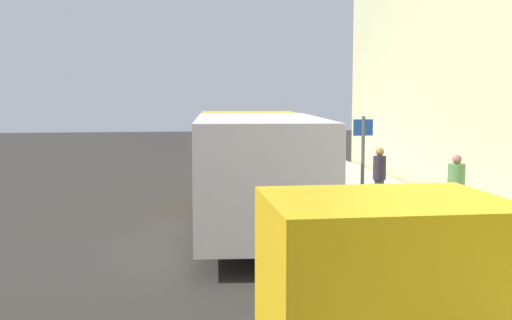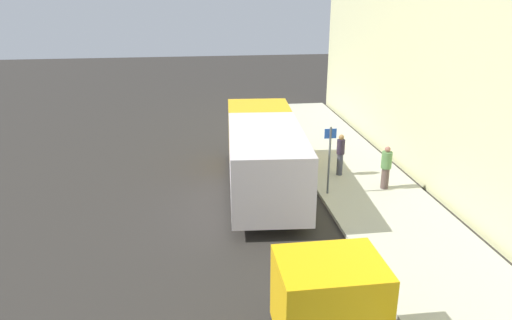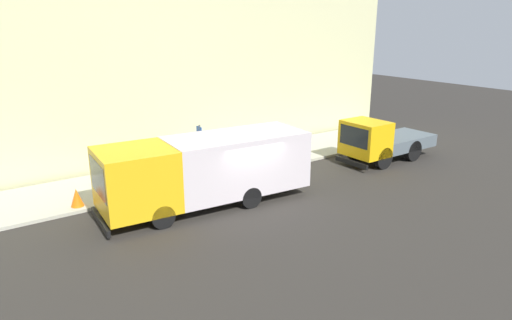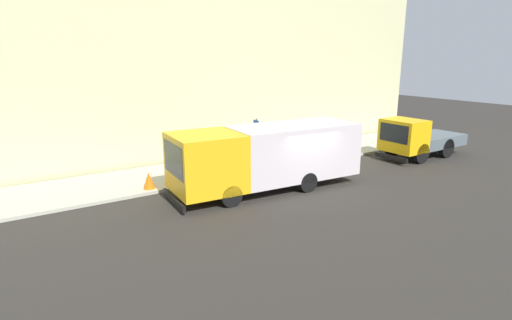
{
  "view_description": "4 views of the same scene",
  "coord_description": "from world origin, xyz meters",
  "px_view_note": "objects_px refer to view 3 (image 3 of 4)",
  "views": [
    {
      "loc": [
        -0.88,
        -13.13,
        3.22
      ],
      "look_at": [
        1.06,
        1.47,
        1.66
      ],
      "focal_mm": 44.69,
      "sensor_mm": 36.0,
      "label": 1
    },
    {
      "loc": [
        -1.57,
        -15.8,
        7.43
      ],
      "look_at": [
        0.66,
        0.83,
        1.43
      ],
      "focal_mm": 34.18,
      "sensor_mm": 36.0,
      "label": 2
    },
    {
      "loc": [
        -13.93,
        9.44,
        7.02
      ],
      "look_at": [
        0.94,
        -0.94,
        1.47
      ],
      "focal_mm": 32.02,
      "sensor_mm": 36.0,
      "label": 3
    },
    {
      "loc": [
        -12.74,
        10.88,
        5.6
      ],
      "look_at": [
        1.45,
        1.64,
        1.24
      ],
      "focal_mm": 28.49,
      "sensor_mm": 36.0,
      "label": 4
    }
  ],
  "objects_px": {
    "pedestrian_standing": "(154,163)",
    "large_utility_truck": "(206,168)",
    "traffic_cone_orange": "(77,197)",
    "street_sign_post": "(200,148)",
    "pedestrian_walking": "(174,151)",
    "small_flatbed_truck": "(381,141)"
  },
  "relations": [
    {
      "from": "large_utility_truck",
      "to": "street_sign_post",
      "type": "height_order",
      "value": "large_utility_truck"
    },
    {
      "from": "pedestrian_standing",
      "to": "large_utility_truck",
      "type": "bearing_deg",
      "value": -2.14
    },
    {
      "from": "small_flatbed_truck",
      "to": "street_sign_post",
      "type": "relative_size",
      "value": 2.14
    },
    {
      "from": "street_sign_post",
      "to": "small_flatbed_truck",
      "type": "bearing_deg",
      "value": -103.75
    },
    {
      "from": "large_utility_truck",
      "to": "street_sign_post",
      "type": "bearing_deg",
      "value": -18.8
    },
    {
      "from": "large_utility_truck",
      "to": "small_flatbed_truck",
      "type": "distance_m",
      "value": 10.22
    },
    {
      "from": "traffic_cone_orange",
      "to": "street_sign_post",
      "type": "distance_m",
      "value": 5.45
    },
    {
      "from": "small_flatbed_truck",
      "to": "street_sign_post",
      "type": "distance_m",
      "value": 9.54
    },
    {
      "from": "small_flatbed_truck",
      "to": "pedestrian_standing",
      "type": "distance_m",
      "value": 11.51
    },
    {
      "from": "large_utility_truck",
      "to": "small_flatbed_truck",
      "type": "height_order",
      "value": "large_utility_truck"
    },
    {
      "from": "small_flatbed_truck",
      "to": "traffic_cone_orange",
      "type": "xyz_separation_m",
      "value": [
        2.44,
        14.57,
        -0.61
      ]
    },
    {
      "from": "street_sign_post",
      "to": "traffic_cone_orange",
      "type": "bearing_deg",
      "value": 88.07
    },
    {
      "from": "traffic_cone_orange",
      "to": "street_sign_post",
      "type": "height_order",
      "value": "street_sign_post"
    },
    {
      "from": "small_flatbed_truck",
      "to": "street_sign_post",
      "type": "bearing_deg",
      "value": 75.8
    },
    {
      "from": "pedestrian_walking",
      "to": "pedestrian_standing",
      "type": "bearing_deg",
      "value": -171.44
    },
    {
      "from": "small_flatbed_truck",
      "to": "pedestrian_standing",
      "type": "relative_size",
      "value": 3.2
    },
    {
      "from": "pedestrian_standing",
      "to": "street_sign_post",
      "type": "distance_m",
      "value": 2.13
    },
    {
      "from": "pedestrian_standing",
      "to": "street_sign_post",
      "type": "xyz_separation_m",
      "value": [
        -0.99,
        -1.79,
        0.6
      ]
    },
    {
      "from": "large_utility_truck",
      "to": "traffic_cone_orange",
      "type": "height_order",
      "value": "large_utility_truck"
    },
    {
      "from": "large_utility_truck",
      "to": "pedestrian_walking",
      "type": "xyz_separation_m",
      "value": [
        4.57,
        -0.76,
        -0.53
      ]
    },
    {
      "from": "pedestrian_standing",
      "to": "pedestrian_walking",
      "type": "bearing_deg",
      "value": 113.1
    },
    {
      "from": "small_flatbed_truck",
      "to": "pedestrian_walking",
      "type": "xyz_separation_m",
      "value": [
        4.55,
        9.45,
        -0.09
      ]
    }
  ]
}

